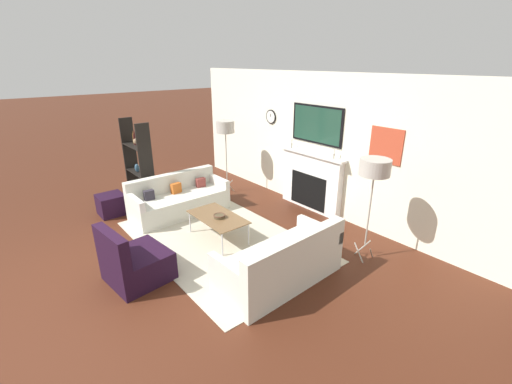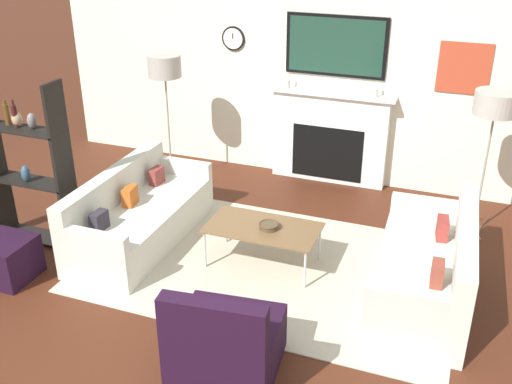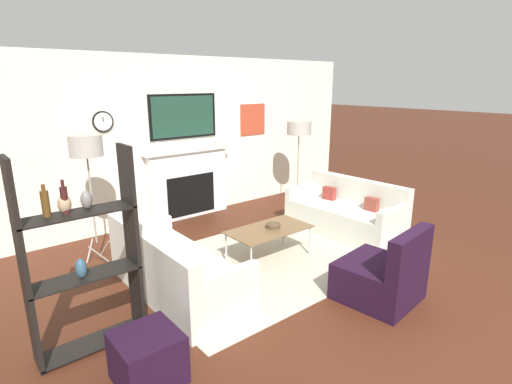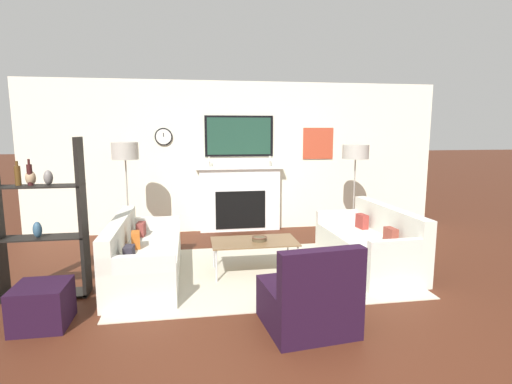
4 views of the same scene
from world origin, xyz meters
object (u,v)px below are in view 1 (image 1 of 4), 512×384
object	(u,v)px
coffee_table	(218,218)
shelf_unit	(138,163)
couch_right	(281,264)
armchair	(134,263)
decorative_bowl	(219,216)
ottoman	(111,205)
floor_lamp_right	(375,169)
floor_lamp_left	(225,128)
couch_left	(179,200)

from	to	relation	value
coffee_table	shelf_unit	world-z (taller)	shelf_unit
couch_right	shelf_unit	xyz separation A→B (m)	(-4.01, -0.35, 0.59)
couch_right	coffee_table	xyz separation A→B (m)	(-1.59, 0.01, 0.11)
armchair	coffee_table	size ratio (longest dim) A/B	0.78
decorative_bowl	ottoman	xyz separation A→B (m)	(-2.28, -1.07, -0.26)
decorative_bowl	shelf_unit	xyz separation A→B (m)	(-2.48, -0.36, 0.42)
floor_lamp_right	decorative_bowl	bearing A→B (deg)	-142.98
coffee_table	floor_lamp_left	world-z (taller)	floor_lamp_left
coffee_table	decorative_bowl	distance (m)	0.09
couch_right	ottoman	size ratio (longest dim) A/B	3.76
armchair	floor_lamp_left	xyz separation A→B (m)	(-2.03, 2.97, 1.23)
couch_right	floor_lamp_right	size ratio (longest dim) A/B	1.13
couch_right	ottoman	xyz separation A→B (m)	(-3.80, -1.07, -0.09)
decorative_bowl	shelf_unit	bearing A→B (deg)	-171.84
armchair	decorative_bowl	bearing A→B (deg)	97.41
shelf_unit	ottoman	xyz separation A→B (m)	(0.21, -0.72, -0.67)
armchair	decorative_bowl	xyz separation A→B (m)	(-0.20, 1.54, 0.18)
coffee_table	shelf_unit	xyz separation A→B (m)	(-2.42, -0.36, 0.47)
armchair	decorative_bowl	size ratio (longest dim) A/B	4.32
coffee_table	floor_lamp_right	xyz separation A→B (m)	(1.95, 1.41, 1.06)
decorative_bowl	coffee_table	bearing A→B (deg)	173.40
decorative_bowl	couch_left	bearing A→B (deg)	-179.84
couch_right	floor_lamp_right	distance (m)	1.88
couch_left	couch_right	bearing A→B (deg)	0.04
couch_right	shelf_unit	bearing A→B (deg)	-174.95
ottoman	couch_left	bearing A→B (deg)	52.97
couch_right	armchair	xyz separation A→B (m)	(-1.32, -1.54, -0.02)
ottoman	shelf_unit	bearing A→B (deg)	106.18
armchair	coffee_table	bearing A→B (deg)	99.68
coffee_table	ottoman	bearing A→B (deg)	-153.94
decorative_bowl	ottoman	distance (m)	2.53
couch_right	floor_lamp_right	world-z (taller)	floor_lamp_right
ottoman	coffee_table	bearing A→B (deg)	26.06
floor_lamp_left	shelf_unit	xyz separation A→B (m)	(-0.65, -1.78, -0.63)
couch_left	ottoman	xyz separation A→B (m)	(-0.81, -1.07, -0.07)
shelf_unit	coffee_table	bearing A→B (deg)	8.54
floor_lamp_left	floor_lamp_right	xyz separation A→B (m)	(3.72, -0.00, -0.04)
floor_lamp_right	ottoman	xyz separation A→B (m)	(-4.16, -2.50, -1.26)
shelf_unit	ottoman	distance (m)	1.00
couch_left	coffee_table	distance (m)	1.41
couch_left	coffee_table	world-z (taller)	couch_left
floor_lamp_left	couch_left	bearing A→B (deg)	-75.64
armchair	ottoman	distance (m)	2.52
coffee_table	decorative_bowl	bearing A→B (deg)	-6.60
shelf_unit	decorative_bowl	bearing A→B (deg)	8.16
coffee_table	floor_lamp_right	distance (m)	2.63
armchair	ottoman	xyz separation A→B (m)	(-2.48, 0.47, -0.07)
floor_lamp_left	shelf_unit	world-z (taller)	shelf_unit
couch_left	armchair	size ratio (longest dim) A/B	2.21
couch_right	armchair	bearing A→B (deg)	-130.59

